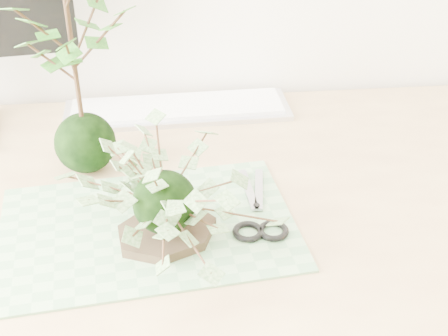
{
  "coord_description": "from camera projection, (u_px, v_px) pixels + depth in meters",
  "views": [
    {
      "loc": [
        -0.07,
        0.39,
        1.32
      ],
      "look_at": [
        0.0,
        1.14,
        0.84
      ],
      "focal_mm": 50.0,
      "sensor_mm": 36.0,
      "label": 1
    }
  ],
  "objects": [
    {
      "name": "scissors",
      "position": [
        260.0,
        221.0,
        0.94
      ],
      "size": [
        0.09,
        0.19,
        0.01
      ],
      "rotation": [
        0.0,
        0.0,
        -0.05
      ],
      "color": "#8F909D",
      "rests_on": "cutting_mat"
    },
    {
      "name": "keyboard",
      "position": [
        177.0,
        109.0,
        1.24
      ],
      "size": [
        0.45,
        0.15,
        0.02
      ],
      "rotation": [
        0.0,
        0.0,
        0.03
      ],
      "color": "silver",
      "rests_on": "desk"
    },
    {
      "name": "desk",
      "position": [
        160.0,
        236.0,
        1.06
      ],
      "size": [
        1.6,
        0.7,
        0.74
      ],
      "color": "tan",
      "rests_on": "ground_plane"
    },
    {
      "name": "cutting_mat",
      "position": [
        148.0,
        228.0,
        0.93
      ],
      "size": [
        0.46,
        0.34,
        0.0
      ],
      "primitive_type": "cube",
      "rotation": [
        0.0,
        0.0,
        0.11
      ],
      "color": "#5F9361",
      "rests_on": "desk"
    },
    {
      "name": "stone_dish",
      "position": [
        167.0,
        232.0,
        0.91
      ],
      "size": [
        0.2,
        0.2,
        0.01
      ],
      "primitive_type": "cylinder",
      "rotation": [
        0.0,
        0.0,
        0.41
      ],
      "color": "black",
      "rests_on": "cutting_mat"
    },
    {
      "name": "ivy_kokedama",
      "position": [
        163.0,
        177.0,
        0.86
      ],
      "size": [
        0.3,
        0.3,
        0.18
      ],
      "rotation": [
        0.0,
        0.0,
        -0.19
      ],
      "color": "black",
      "rests_on": "stone_dish"
    }
  ]
}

